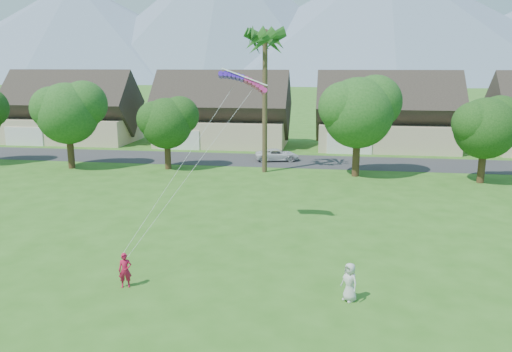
% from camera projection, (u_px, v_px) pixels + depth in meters
% --- Properties ---
extents(ground, '(500.00, 500.00, 0.00)m').
position_uv_depth(ground, '(213.00, 347.00, 17.05)').
color(ground, '#2D6019').
rests_on(ground, ground).
extents(street, '(90.00, 7.00, 0.01)m').
position_uv_depth(street, '(292.00, 161.00, 49.86)').
color(street, '#2D2D30').
rests_on(street, ground).
extents(kite_flyer, '(0.65, 0.52, 1.55)m').
position_uv_depth(kite_flyer, '(125.00, 270.00, 21.53)').
color(kite_flyer, '#AE1336').
rests_on(kite_flyer, ground).
extents(watcher, '(0.92, 0.92, 1.62)m').
position_uv_depth(watcher, '(350.00, 282.00, 20.28)').
color(watcher, beige).
rests_on(watcher, ground).
extents(parked_car, '(4.67, 2.96, 1.20)m').
position_uv_depth(parked_car, '(277.00, 155.00, 49.94)').
color(parked_car, silver).
rests_on(parked_car, ground).
extents(mountain_ridge, '(540.00, 240.00, 70.00)m').
position_uv_depth(mountain_ridge, '(347.00, 26.00, 260.03)').
color(mountain_ridge, slate).
rests_on(mountain_ridge, ground).
extents(houses_row, '(72.75, 8.19, 8.86)m').
position_uv_depth(houses_row, '(303.00, 117.00, 57.71)').
color(houses_row, beige).
rests_on(houses_row, ground).
extents(tree_row, '(62.27, 6.67, 8.45)m').
position_uv_depth(tree_row, '(274.00, 118.00, 43.08)').
color(tree_row, '#47301C').
rests_on(tree_row, ground).
extents(fan_palm, '(3.00, 3.00, 13.80)m').
position_uv_depth(fan_palm, '(265.00, 36.00, 42.25)').
color(fan_palm, '#4C3D26').
rests_on(fan_palm, ground).
extents(parafoil_kite, '(2.88, 1.18, 0.50)m').
position_uv_depth(parafoil_kite, '(244.00, 79.00, 27.44)').
color(parafoil_kite, '#4C1CD3').
rests_on(parafoil_kite, ground).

